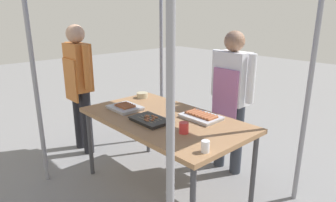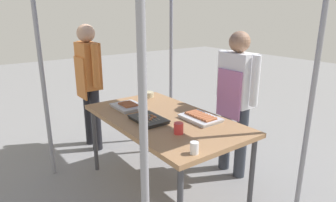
{
  "view_description": "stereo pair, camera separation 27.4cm",
  "coord_description": "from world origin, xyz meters",
  "px_view_note": "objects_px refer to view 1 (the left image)",
  "views": [
    {
      "loc": [
        1.94,
        -1.72,
        1.69
      ],
      "look_at": [
        0.0,
        0.05,
        0.9
      ],
      "focal_mm": 31.79,
      "sensor_mm": 36.0,
      "label": 1
    },
    {
      "loc": [
        2.12,
        -1.51,
        1.69
      ],
      "look_at": [
        0.0,
        0.05,
        0.9
      ],
      "focal_mm": 31.79,
      "sensor_mm": 36.0,
      "label": 2
    }
  ],
  "objects_px": {
    "stall_table": "(164,123)",
    "condiment_bowl": "(142,95)",
    "drink_cup_near_edge": "(184,128)",
    "tray_pork_links": "(201,116)",
    "vendor_woman": "(231,92)",
    "customer_nearby": "(79,80)",
    "tray_grilled_sausages": "(125,107)",
    "tray_meat_skewers": "(150,120)",
    "drink_cup_by_wok": "(205,146)"
  },
  "relations": [
    {
      "from": "stall_table",
      "to": "condiment_bowl",
      "type": "bearing_deg",
      "value": 158.91
    },
    {
      "from": "condiment_bowl",
      "to": "drink_cup_near_edge",
      "type": "distance_m",
      "value": 1.11
    },
    {
      "from": "tray_pork_links",
      "to": "condiment_bowl",
      "type": "distance_m",
      "value": 0.92
    },
    {
      "from": "tray_pork_links",
      "to": "vendor_woman",
      "type": "bearing_deg",
      "value": 97.62
    },
    {
      "from": "drink_cup_near_edge",
      "to": "vendor_woman",
      "type": "height_order",
      "value": "vendor_woman"
    },
    {
      "from": "tray_pork_links",
      "to": "customer_nearby",
      "type": "height_order",
      "value": "customer_nearby"
    },
    {
      "from": "tray_grilled_sausages",
      "to": "stall_table",
      "type": "bearing_deg",
      "value": 16.34
    },
    {
      "from": "tray_meat_skewers",
      "to": "tray_grilled_sausages",
      "type": "bearing_deg",
      "value": 175.18
    },
    {
      "from": "stall_table",
      "to": "tray_meat_skewers",
      "type": "bearing_deg",
      "value": -91.44
    },
    {
      "from": "tray_meat_skewers",
      "to": "tray_pork_links",
      "type": "xyz_separation_m",
      "value": [
        0.26,
        0.4,
        0.01
      ]
    },
    {
      "from": "drink_cup_near_edge",
      "to": "tray_grilled_sausages",
      "type": "bearing_deg",
      "value": -179.68
    },
    {
      "from": "customer_nearby",
      "to": "vendor_woman",
      "type": "bearing_deg",
      "value": 32.21
    },
    {
      "from": "tray_grilled_sausages",
      "to": "condiment_bowl",
      "type": "xyz_separation_m",
      "value": [
        -0.22,
        0.39,
        0.01
      ]
    },
    {
      "from": "tray_meat_skewers",
      "to": "stall_table",
      "type": "bearing_deg",
      "value": 88.56
    },
    {
      "from": "vendor_woman",
      "to": "customer_nearby",
      "type": "height_order",
      "value": "customer_nearby"
    },
    {
      "from": "tray_grilled_sausages",
      "to": "tray_pork_links",
      "type": "distance_m",
      "value": 0.78
    },
    {
      "from": "tray_grilled_sausages",
      "to": "drink_cup_near_edge",
      "type": "relative_size",
      "value": 3.5
    },
    {
      "from": "stall_table",
      "to": "vendor_woman",
      "type": "relative_size",
      "value": 1.06
    },
    {
      "from": "vendor_woman",
      "to": "condiment_bowl",
      "type": "bearing_deg",
      "value": 31.74
    },
    {
      "from": "condiment_bowl",
      "to": "tray_meat_skewers",
      "type": "bearing_deg",
      "value": -32.69
    },
    {
      "from": "tray_grilled_sausages",
      "to": "condiment_bowl",
      "type": "distance_m",
      "value": 0.44
    },
    {
      "from": "drink_cup_by_wok",
      "to": "customer_nearby",
      "type": "relative_size",
      "value": 0.06
    },
    {
      "from": "stall_table",
      "to": "tray_pork_links",
      "type": "height_order",
      "value": "tray_pork_links"
    },
    {
      "from": "tray_pork_links",
      "to": "drink_cup_near_edge",
      "type": "height_order",
      "value": "drink_cup_near_edge"
    },
    {
      "from": "stall_table",
      "to": "tray_meat_skewers",
      "type": "distance_m",
      "value": 0.18
    },
    {
      "from": "tray_meat_skewers",
      "to": "drink_cup_near_edge",
      "type": "relative_size",
      "value": 3.87
    },
    {
      "from": "drink_cup_near_edge",
      "to": "condiment_bowl",
      "type": "bearing_deg",
      "value": 159.97
    },
    {
      "from": "drink_cup_by_wok",
      "to": "vendor_woman",
      "type": "relative_size",
      "value": 0.06
    },
    {
      "from": "tray_pork_links",
      "to": "vendor_woman",
      "type": "xyz_separation_m",
      "value": [
        -0.07,
        0.55,
        0.12
      ]
    },
    {
      "from": "tray_grilled_sausages",
      "to": "customer_nearby",
      "type": "distance_m",
      "value": 0.9
    },
    {
      "from": "tray_grilled_sausages",
      "to": "vendor_woman",
      "type": "bearing_deg",
      "value": 55.5
    },
    {
      "from": "stall_table",
      "to": "tray_meat_skewers",
      "type": "relative_size",
      "value": 4.56
    },
    {
      "from": "tray_grilled_sausages",
      "to": "tray_pork_links",
      "type": "xyz_separation_m",
      "value": [
        0.7,
        0.36,
        0.0
      ]
    },
    {
      "from": "tray_meat_skewers",
      "to": "drink_cup_near_edge",
      "type": "bearing_deg",
      "value": 6.15
    },
    {
      "from": "stall_table",
      "to": "condiment_bowl",
      "type": "height_order",
      "value": "condiment_bowl"
    },
    {
      "from": "stall_table",
      "to": "drink_cup_by_wok",
      "type": "distance_m",
      "value": 0.77
    },
    {
      "from": "drink_cup_near_edge",
      "to": "customer_nearby",
      "type": "distance_m",
      "value": 1.72
    },
    {
      "from": "stall_table",
      "to": "tray_pork_links",
      "type": "bearing_deg",
      "value": 42.17
    },
    {
      "from": "drink_cup_near_edge",
      "to": "drink_cup_by_wok",
      "type": "distance_m",
      "value": 0.37
    },
    {
      "from": "tray_pork_links",
      "to": "customer_nearby",
      "type": "xyz_separation_m",
      "value": [
        -1.58,
        -0.4,
        0.14
      ]
    },
    {
      "from": "tray_grilled_sausages",
      "to": "drink_cup_by_wok",
      "type": "relative_size",
      "value": 3.71
    },
    {
      "from": "drink_cup_near_edge",
      "to": "vendor_woman",
      "type": "distance_m",
      "value": 0.93
    },
    {
      "from": "condiment_bowl",
      "to": "vendor_woman",
      "type": "distance_m",
      "value": 1.0
    },
    {
      "from": "condiment_bowl",
      "to": "drink_cup_near_edge",
      "type": "bearing_deg",
      "value": -20.03
    },
    {
      "from": "tray_meat_skewers",
      "to": "vendor_woman",
      "type": "height_order",
      "value": "vendor_woman"
    },
    {
      "from": "tray_grilled_sausages",
      "to": "drink_cup_by_wok",
      "type": "xyz_separation_m",
      "value": [
        1.17,
        -0.13,
        0.02
      ]
    },
    {
      "from": "tray_grilled_sausages",
      "to": "tray_pork_links",
      "type": "relative_size",
      "value": 0.89
    },
    {
      "from": "stall_table",
      "to": "drink_cup_by_wok",
      "type": "relative_size",
      "value": 18.67
    },
    {
      "from": "customer_nearby",
      "to": "drink_cup_near_edge",
      "type": "bearing_deg",
      "value": 1.67
    },
    {
      "from": "tray_grilled_sausages",
      "to": "vendor_woman",
      "type": "relative_size",
      "value": 0.21
    }
  ]
}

